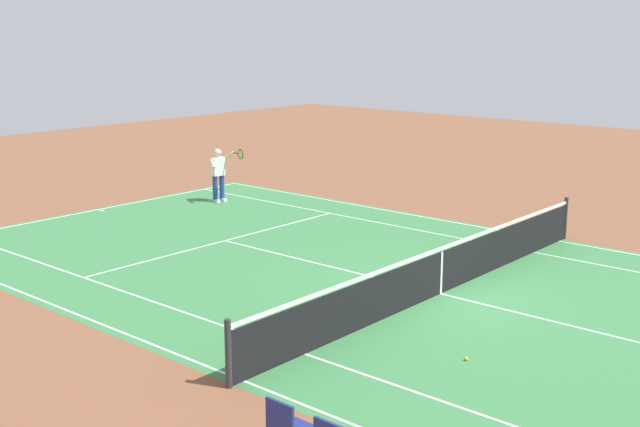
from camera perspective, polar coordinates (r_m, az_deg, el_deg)
ground_plane at (r=16.65m, az=8.45°, el=-5.60°), size 60.00×60.00×0.00m
court_slab at (r=16.65m, az=8.45°, el=-5.60°), size 24.20×11.40×0.00m
court_line_markings at (r=16.64m, az=8.45°, el=-5.59°), size 23.85×11.05×0.01m
tennis_net at (r=16.50m, az=8.50°, el=-3.98°), size 0.10×11.70×1.08m
tennis_player_near at (r=25.12m, az=-7.12°, el=2.91°), size 1.15×0.76×1.70m
tennis_ball at (r=13.50m, az=10.26°, el=-10.01°), size 0.07×0.07×0.07m
spectator_chair_3 at (r=10.20m, az=-2.36°, el=-14.70°), size 0.44×0.44×0.88m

